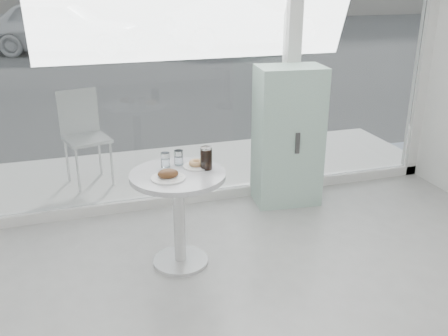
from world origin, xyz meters
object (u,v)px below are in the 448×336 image
object	(u,v)px
plate_donut	(197,164)
water_tumbler_a	(165,161)
main_table	(179,200)
cola_glass	(206,159)
car_white	(63,26)
mint_cabinet	(288,136)
car_silver	(240,23)
plate_fritter	(169,175)
water_tumbler_b	(179,158)
patio_chair	(84,131)

from	to	relation	value
plate_donut	water_tumbler_a	size ratio (longest dim) A/B	1.82
main_table	cola_glass	distance (m)	0.38
car_white	mint_cabinet	bearing A→B (deg)	-150.17
car_white	water_tumbler_a	distance (m)	11.94
car_silver	water_tumbler_a	size ratio (longest dim) A/B	39.50
mint_cabinet	plate_fritter	size ratio (longest dim) A/B	5.39
cola_glass	water_tumbler_b	bearing A→B (deg)	139.80
mint_cabinet	water_tumbler_b	distance (m)	1.41
main_table	water_tumbler_a	xyz separation A→B (m)	(-0.06, 0.15, 0.27)
water_tumbler_a	cola_glass	size ratio (longest dim) A/B	0.66
plate_donut	car_white	bearing A→B (deg)	94.06
mint_cabinet	patio_chair	xyz separation A→B (m)	(-1.88, 1.02, -0.07)
car_silver	car_white	bearing A→B (deg)	87.72
water_tumbler_a	car_white	bearing A→B (deg)	93.00
plate_donut	water_tumbler_b	size ratio (longest dim) A/B	1.80
mint_cabinet	cola_glass	xyz separation A→B (m)	(-1.05, -0.82, 0.17)
mint_cabinet	car_silver	xyz separation A→B (m)	(3.29, 10.89, 0.06)
patio_chair	car_silver	world-z (taller)	car_silver
mint_cabinet	car_silver	bearing A→B (deg)	79.37
water_tumbler_b	car_white	bearing A→B (deg)	93.52
water_tumbler_a	water_tumbler_b	bearing A→B (deg)	9.52
patio_chair	cola_glass	bearing A→B (deg)	-81.24
patio_chair	water_tumbler_b	size ratio (longest dim) A/B	8.57
car_white	water_tumbler_b	bearing A→B (deg)	-156.56
car_white	water_tumbler_a	size ratio (longest dim) A/B	39.37
plate_fritter	water_tumbler_b	bearing A→B (deg)	62.71
car_white	car_silver	bearing A→B (deg)	-73.86
main_table	plate_donut	size ratio (longest dim) A/B	3.72
car_silver	water_tumbler_b	xyz separation A→B (m)	(-4.52, -11.56, 0.08)
patio_chair	car_white	world-z (taller)	car_white
mint_cabinet	car_silver	world-z (taller)	car_silver
mint_cabinet	car_white	bearing A→B (deg)	106.09
patio_chair	plate_donut	xyz separation A→B (m)	(0.77, -1.77, 0.18)
patio_chair	water_tumbler_b	bearing A→B (deg)	-84.45
mint_cabinet	plate_donut	distance (m)	1.35
car_white	plate_donut	xyz separation A→B (m)	(0.85, -11.99, 0.03)
cola_glass	car_white	bearing A→B (deg)	94.33
water_tumbler_b	cola_glass	size ratio (longest dim) A/B	0.67
patio_chair	mint_cabinet	bearing A→B (deg)	-44.01
main_table	patio_chair	bearing A→B (deg)	108.02
car_white	water_tumbler_a	world-z (taller)	car_white
car_white	car_silver	distance (m)	5.27
plate_fritter	plate_donut	bearing A→B (deg)	33.80
main_table	cola_glass	bearing A→B (deg)	5.23
main_table	water_tumbler_b	distance (m)	0.32
car_silver	plate_fritter	world-z (taller)	car_silver
car_silver	plate_donut	xyz separation A→B (m)	(-4.40, -11.64, 0.05)
main_table	patio_chair	distance (m)	1.95
car_silver	plate_fritter	size ratio (longest dim) A/B	17.82
car_silver	patio_chair	bearing A→B (deg)	153.84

